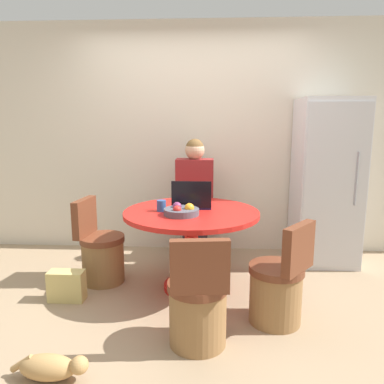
{
  "coord_description": "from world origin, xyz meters",
  "views": [
    {
      "loc": [
        0.23,
        -2.86,
        1.51
      ],
      "look_at": [
        0.05,
        0.43,
        0.88
      ],
      "focal_mm": 35.0,
      "sensor_mm": 36.0,
      "label": 1
    }
  ],
  "objects": [
    {
      "name": "ground_plane",
      "position": [
        0.0,
        0.0,
        0.0
      ],
      "size": [
        12.0,
        12.0,
        0.0
      ],
      "primitive_type": "plane",
      "color": "#9E8466"
    },
    {
      "name": "chair_near_right_corner",
      "position": [
        0.73,
        -0.21,
        0.27
      ],
      "size": [
        0.48,
        0.48,
        0.8
      ],
      "rotation": [
        0.0,
        0.0,
        -2.24
      ],
      "color": "olive",
      "rests_on": "ground_plane"
    },
    {
      "name": "chair_near_camera",
      "position": [
        0.14,
        -0.53,
        0.27
      ],
      "size": [
        0.41,
        0.43,
        0.8
      ],
      "rotation": [
        0.0,
        0.0,
        -3.03
      ],
      "color": "olive",
      "rests_on": "ground_plane"
    },
    {
      "name": "chair_left_side",
      "position": [
        -0.82,
        0.45,
        0.27
      ],
      "size": [
        0.43,
        0.42,
        0.8
      ],
      "rotation": [
        0.0,
        0.0,
        1.44
      ],
      "color": "olive",
      "rests_on": "ground_plane"
    },
    {
      "name": "cat",
      "position": [
        -0.71,
        -0.93,
        0.08
      ],
      "size": [
        0.48,
        0.17,
        0.16
      ],
      "rotation": [
        0.0,
        0.0,
        6.25
      ],
      "color": "tan",
      "rests_on": "ground_plane"
    },
    {
      "name": "wall_back",
      "position": [
        0.0,
        1.48,
        1.3
      ],
      "size": [
        7.0,
        0.06,
        2.6
      ],
      "color": "beige",
      "rests_on": "ground_plane"
    },
    {
      "name": "fruit_bowl",
      "position": [
        -0.03,
        0.18,
        0.77
      ],
      "size": [
        0.3,
        0.3,
        0.1
      ],
      "color": "#4C4C56",
      "rests_on": "dining_table"
    },
    {
      "name": "laptop",
      "position": [
        0.04,
        0.45,
        0.79
      ],
      "size": [
        0.35,
        0.23,
        0.26
      ],
      "rotation": [
        0.0,
        0.0,
        3.14
      ],
      "color": "#141947",
      "rests_on": "dining_table"
    },
    {
      "name": "dining_table",
      "position": [
        0.05,
        0.33,
        0.56
      ],
      "size": [
        1.19,
        1.19,
        0.73
      ],
      "color": "red",
      "rests_on": "ground_plane"
    },
    {
      "name": "coffee_cup",
      "position": [
        -0.21,
        0.3,
        0.78
      ],
      "size": [
        0.08,
        0.08,
        0.1
      ],
      "color": "#2D4C84",
      "rests_on": "dining_table"
    },
    {
      "name": "refrigerator",
      "position": [
        1.43,
        1.12,
        0.87
      ],
      "size": [
        0.64,
        0.64,
        1.74
      ],
      "color": "silver",
      "rests_on": "ground_plane"
    },
    {
      "name": "person_seated",
      "position": [
        0.04,
        1.15,
        0.73
      ],
      "size": [
        0.4,
        0.37,
        1.33
      ],
      "rotation": [
        0.0,
        0.0,
        3.14
      ],
      "color": "#2D2D38",
      "rests_on": "ground_plane"
    },
    {
      "name": "handbag",
      "position": [
        -1.0,
        0.05,
        0.13
      ],
      "size": [
        0.3,
        0.14,
        0.26
      ],
      "color": "tan",
      "rests_on": "ground_plane"
    }
  ]
}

